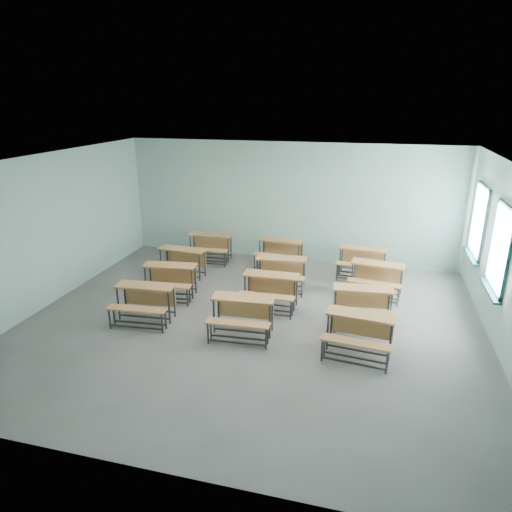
# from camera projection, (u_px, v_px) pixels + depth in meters

# --- Properties ---
(room) EXTENTS (9.04, 8.04, 3.24)m
(room) POSITION_uv_depth(u_px,v_px,m) (256.00, 247.00, 8.63)
(room) COLOR slate
(room) RESTS_ON ground
(desk_unit_r0c0) EXTENTS (1.23, 0.88, 0.73)m
(desk_unit_r0c0) POSITION_uv_depth(u_px,v_px,m) (144.00, 298.00, 9.10)
(desk_unit_r0c0) COLOR #B87A42
(desk_unit_r0c0) RESTS_ON ground
(desk_unit_r0c1) EXTENTS (1.22, 0.86, 0.73)m
(desk_unit_r0c1) POSITION_uv_depth(u_px,v_px,m) (242.00, 311.00, 8.55)
(desk_unit_r0c1) COLOR #B87A42
(desk_unit_r0c1) RESTS_ON ground
(desk_unit_r0c2) EXTENTS (1.25, 0.91, 0.73)m
(desk_unit_r0c2) POSITION_uv_depth(u_px,v_px,m) (359.00, 329.00, 7.89)
(desk_unit_r0c2) COLOR #B87A42
(desk_unit_r0c2) RESTS_ON ground
(desk_unit_r1c0) EXTENTS (1.26, 0.93, 0.73)m
(desk_unit_r1c0) POSITION_uv_depth(u_px,v_px,m) (169.00, 276.00, 10.21)
(desk_unit_r1c0) COLOR #B87A42
(desk_unit_r1c0) RESTS_ON ground
(desk_unit_r1c1) EXTENTS (1.17, 0.79, 0.73)m
(desk_unit_r1c1) POSITION_uv_depth(u_px,v_px,m) (270.00, 286.00, 9.67)
(desk_unit_r1c1) COLOR #B87A42
(desk_unit_r1c1) RESTS_ON ground
(desk_unit_r1c2) EXTENTS (1.24, 0.90, 0.73)m
(desk_unit_r1c2) POSITION_uv_depth(u_px,v_px,m) (363.00, 301.00, 8.97)
(desk_unit_r1c2) COLOR #B87A42
(desk_unit_r1c2) RESTS_ON ground
(desk_unit_r2c0) EXTENTS (1.24, 0.89, 0.73)m
(desk_unit_r2c0) POSITION_uv_depth(u_px,v_px,m) (181.00, 259.00, 11.30)
(desk_unit_r2c0) COLOR #B87A42
(desk_unit_r2c0) RESTS_ON ground
(desk_unit_r2c1) EXTENTS (1.23, 0.88, 0.73)m
(desk_unit_r2c1) POSITION_uv_depth(u_px,v_px,m) (281.00, 269.00, 10.65)
(desk_unit_r2c1) COLOR #B87A42
(desk_unit_r2c1) RESTS_ON ground
(desk_unit_r2c2) EXTENTS (1.26, 0.93, 0.73)m
(desk_unit_r2c2) POSITION_uv_depth(u_px,v_px,m) (377.00, 275.00, 10.30)
(desk_unit_r2c2) COLOR #B87A42
(desk_unit_r2c2) RESTS_ON ground
(desk_unit_r3c0) EXTENTS (1.22, 0.85, 0.73)m
(desk_unit_r3c0) POSITION_uv_depth(u_px,v_px,m) (209.00, 243.00, 12.50)
(desk_unit_r3c0) COLOR #B87A42
(desk_unit_r3c0) RESTS_ON ground
(desk_unit_r3c1) EXTENTS (1.25, 0.90, 0.73)m
(desk_unit_r3c1) POSITION_uv_depth(u_px,v_px,m) (280.00, 249.00, 12.03)
(desk_unit_r3c1) COLOR #B87A42
(desk_unit_r3c1) RESTS_ON ground
(desk_unit_r3c2) EXTENTS (1.23, 0.88, 0.73)m
(desk_unit_r3c2) POSITION_uv_depth(u_px,v_px,m) (362.00, 258.00, 11.36)
(desk_unit_r3c2) COLOR #B87A42
(desk_unit_r3c2) RESTS_ON ground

